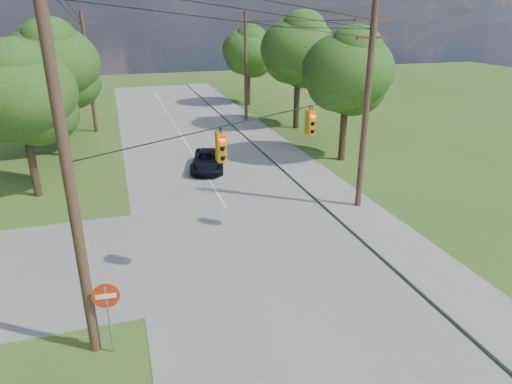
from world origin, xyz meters
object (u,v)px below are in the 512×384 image
object	(u,v)px
pole_north_w	(89,72)
car_main_north	(208,160)
pole_ne	(366,107)
pole_north_e	(246,67)
pole_sw	(66,162)
do_not_enter_sign	(107,304)

from	to	relation	value
pole_north_w	car_main_north	world-z (taller)	pole_north_w
pole_ne	pole_north_e	size ratio (longest dim) A/B	1.05
pole_sw	pole_north_e	bearing A→B (deg)	65.48
pole_ne	do_not_enter_sign	world-z (taller)	pole_ne
pole_north_e	pole_north_w	world-z (taller)	same
pole_ne	car_main_north	distance (m)	11.82
pole_sw	do_not_enter_sign	world-z (taller)	pole_sw
car_main_north	pole_north_e	bearing A→B (deg)	80.35
pole_ne	pole_north_e	world-z (taller)	pole_ne
pole_ne	pole_north_w	distance (m)	26.03
pole_north_e	do_not_enter_sign	distance (m)	32.79
pole_sw	pole_north_w	bearing A→B (deg)	90.77
pole_sw	car_main_north	world-z (taller)	pole_sw
car_main_north	pole_ne	bearing A→B (deg)	-36.71
pole_sw	pole_ne	world-z (taller)	pole_sw
pole_north_e	pole_north_w	xyz separation A→B (m)	(-13.90, 0.00, 0.00)
pole_sw	pole_north_e	xyz separation A→B (m)	(13.50, 29.60, -1.10)
pole_ne	do_not_enter_sign	bearing A→B (deg)	-148.53
pole_north_e	pole_sw	bearing A→B (deg)	-114.52
pole_ne	do_not_enter_sign	distance (m)	15.63
pole_ne	do_not_enter_sign	xyz separation A→B (m)	(-12.97, -7.94, -3.65)
pole_sw	pole_ne	bearing A→B (deg)	29.38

